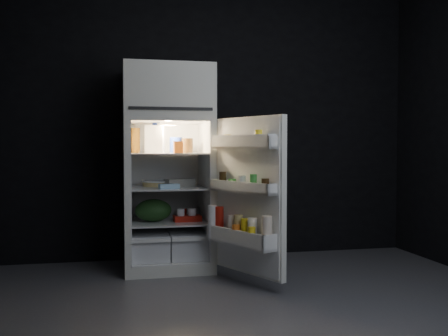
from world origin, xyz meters
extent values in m
cube|color=#535358|center=(0.00, 0.00, 0.00)|extent=(4.00, 3.40, 0.00)
cube|color=black|center=(0.00, 1.70, 1.35)|extent=(4.00, 0.00, 2.70)
cube|color=black|center=(0.00, -1.70, 1.35)|extent=(4.00, 0.00, 2.70)
cube|color=white|center=(-0.49, 1.30, 0.05)|extent=(0.76, 0.70, 0.10)
cube|color=white|center=(-0.84, 1.30, 0.70)|extent=(0.05, 0.70, 1.20)
cube|color=white|center=(-0.13, 1.30, 0.70)|extent=(0.05, 0.70, 1.20)
cube|color=white|center=(-0.49, 1.62, 0.70)|extent=(0.66, 0.05, 1.20)
cube|color=white|center=(-0.49, 1.30, 1.33)|extent=(0.76, 0.70, 0.06)
cube|color=white|center=(-0.49, 1.30, 1.57)|extent=(0.76, 0.70, 0.42)
cube|color=black|center=(-0.49, 0.95, 1.39)|extent=(0.68, 0.01, 0.02)
cube|color=white|center=(-0.81, 1.28, 0.70)|extent=(0.01, 0.65, 1.20)
cube|color=white|center=(-0.16, 1.28, 0.70)|extent=(0.01, 0.65, 1.20)
cube|color=white|center=(-0.49, 1.28, 1.30)|extent=(0.66, 0.65, 0.01)
cube|color=white|center=(-0.49, 1.28, 0.10)|extent=(0.66, 0.65, 0.01)
cube|color=white|center=(-0.49, 1.28, 1.02)|extent=(0.65, 0.63, 0.01)
cube|color=white|center=(-0.49, 1.28, 0.72)|extent=(0.65, 0.63, 0.01)
cube|color=white|center=(-0.49, 1.28, 0.42)|extent=(0.65, 0.63, 0.01)
cube|color=white|center=(-0.65, 1.30, 0.22)|extent=(0.32, 0.59, 0.22)
cube|color=white|center=(-0.32, 1.30, 0.22)|extent=(0.32, 0.59, 0.22)
cube|color=white|center=(-0.65, 0.97, 0.31)|extent=(0.32, 0.02, 0.03)
cube|color=white|center=(-0.32, 0.97, 0.31)|extent=(0.32, 0.02, 0.03)
cube|color=#FFE5B2|center=(-0.49, 1.23, 1.28)|extent=(0.14, 0.14, 0.02)
cube|color=white|center=(0.08, 0.62, 0.70)|extent=(0.38, 0.70, 1.22)
cube|color=white|center=(0.06, 0.61, 0.70)|extent=(0.33, 0.65, 1.18)
cube|color=white|center=(0.02, 0.59, 1.07)|extent=(0.38, 0.65, 0.02)
cube|color=white|center=(-0.01, 0.57, 1.11)|extent=(0.32, 0.62, 0.10)
cube|color=white|center=(0.17, 0.29, 1.11)|extent=(0.09, 0.06, 0.10)
cube|color=white|center=(-0.13, 0.89, 1.11)|extent=(0.09, 0.06, 0.10)
cube|color=white|center=(0.02, 0.59, 0.73)|extent=(0.39, 0.65, 0.02)
cube|color=white|center=(-0.02, 0.57, 0.77)|extent=(0.32, 0.62, 0.09)
cube|color=white|center=(0.16, 0.29, 0.77)|extent=(0.10, 0.06, 0.09)
cube|color=white|center=(-0.13, 0.88, 0.77)|extent=(0.10, 0.06, 0.09)
cube|color=white|center=(0.00, 0.58, 0.33)|extent=(0.43, 0.67, 0.02)
cube|color=white|center=(-0.06, 0.55, 0.38)|extent=(0.32, 0.62, 0.13)
cube|color=white|center=(0.15, 0.28, 0.38)|extent=(0.13, 0.08, 0.13)
cube|color=white|center=(-0.15, 0.87, 0.38)|extent=(0.13, 0.08, 0.13)
cube|color=white|center=(0.02, 0.59, 1.16)|extent=(0.37, 0.63, 0.02)
cylinder|color=yellow|center=(0.10, 0.43, 1.14)|extent=(0.08, 0.08, 0.12)
cylinder|color=beige|center=(0.04, 0.55, 1.13)|extent=(0.08, 0.08, 0.09)
cylinder|color=yellow|center=(-0.06, 0.75, 1.13)|extent=(0.08, 0.08, 0.10)
cylinder|color=black|center=(0.13, 0.35, 0.80)|extent=(0.08, 0.08, 0.10)
cylinder|color=#338C33|center=(0.07, 0.47, 0.81)|extent=(0.07, 0.07, 0.13)
cylinder|color=silver|center=(0.02, 0.59, 0.80)|extent=(0.08, 0.08, 0.11)
cylinder|color=#338C33|center=(-0.04, 0.69, 0.79)|extent=(0.08, 0.08, 0.08)
cylinder|color=black|center=(-0.09, 0.80, 0.81)|extent=(0.08, 0.08, 0.13)
cylinder|color=beige|center=(0.13, 0.31, 0.46)|extent=(0.10, 0.10, 0.24)
cylinder|color=white|center=(0.06, 0.45, 0.44)|extent=(0.09, 0.09, 0.21)
cylinder|color=yellow|center=(0.03, 0.52, 0.44)|extent=(0.09, 0.09, 0.19)
cylinder|color=tan|center=(-0.01, 0.60, 0.45)|extent=(0.09, 0.09, 0.21)
cylinder|color=beige|center=(-0.05, 0.67, 0.44)|extent=(0.09, 0.09, 0.20)
cylinder|color=#B11A0F|center=(-0.12, 0.81, 0.47)|extent=(0.10, 0.10, 0.26)
cylinder|color=yellow|center=(0.04, 0.40, 0.41)|extent=(0.08, 0.08, 0.15)
cylinder|color=orange|center=(-0.04, 0.56, 0.41)|extent=(0.08, 0.08, 0.14)
cylinder|color=white|center=(-0.17, 0.83, 0.47)|extent=(0.10, 0.10, 0.26)
cylinder|color=white|center=(-0.12, 0.81, 0.58)|extent=(0.05, 0.05, 0.02)
cube|color=white|center=(-0.59, 1.32, 1.15)|extent=(0.18, 0.18, 0.24)
cylinder|color=navy|center=(-0.40, 1.38, 1.10)|extent=(0.12, 0.12, 0.14)
cylinder|color=black|center=(-0.31, 1.32, 1.09)|extent=(0.12, 0.12, 0.13)
cylinder|color=#AE6D1B|center=(-0.76, 1.38, 1.14)|extent=(0.09, 0.09, 0.22)
cube|color=orange|center=(-0.41, 1.09, 1.08)|extent=(0.08, 0.06, 0.10)
cube|color=gray|center=(-0.38, 1.27, 0.76)|extent=(0.29, 0.19, 0.07)
cylinder|color=tan|center=(-0.56, 1.39, 0.75)|extent=(0.35, 0.35, 0.04)
cube|color=#87B1D0|center=(-0.49, 1.09, 0.75)|extent=(0.18, 0.11, 0.04)
cube|color=beige|center=(-0.32, 1.46, 0.75)|extent=(0.12, 0.10, 0.05)
ellipsoid|color=#193815|center=(-0.62, 1.25, 0.52)|extent=(0.39, 0.36, 0.20)
cube|color=#B11A0F|center=(-0.32, 1.21, 0.45)|extent=(0.24, 0.14, 0.05)
cylinder|color=#B11A0F|center=(-0.33, 1.39, 0.47)|extent=(0.06, 0.06, 0.09)
cylinder|color=#B4B4B8|center=(-0.21, 1.46, 0.47)|extent=(0.08, 0.08, 0.09)
camera|label=1|loc=(-0.91, -3.12, 1.07)|focal=40.00mm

